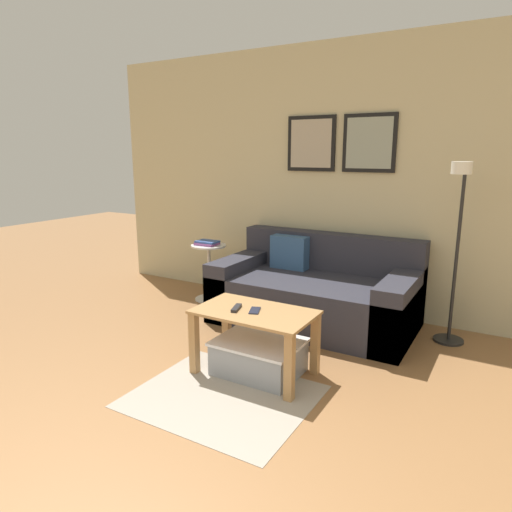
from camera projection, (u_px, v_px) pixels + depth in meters
The scene contains 10 objects.
wall_back at pixel (351, 180), 4.33m from camera, with size 5.60×0.09×2.55m.
area_rug at pixel (223, 396), 2.95m from camera, with size 1.12×0.95×0.01m, color #A39989.
couch at pixel (315, 293), 4.18m from camera, with size 1.78×0.97×0.79m.
coffee_table at pixel (255, 325), 3.18m from camera, with size 0.83×0.49×0.47m.
storage_bin at pixel (259, 356), 3.24m from camera, with size 0.60×0.46×0.24m.
floor_lamp at pixel (457, 241), 3.53m from camera, with size 0.24×0.44×1.48m.
side_table at pixel (209, 267), 4.82m from camera, with size 0.37×0.37×0.60m.
book_stack at pixel (207, 243), 4.76m from camera, with size 0.23×0.18×0.04m.
remote_control at pixel (236, 308), 3.19m from camera, with size 0.04×0.15×0.02m, color #232328.
cell_phone at pixel (255, 310), 3.15m from camera, with size 0.07×0.14×0.01m, color #1E2338.
Camera 1 is at (1.42, -0.43, 1.54)m, focal length 32.00 mm.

